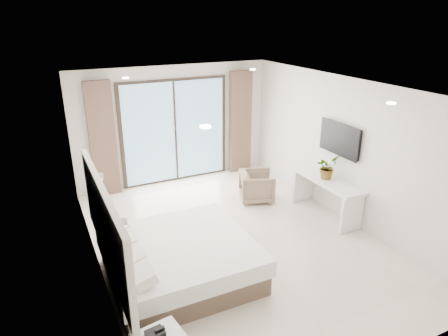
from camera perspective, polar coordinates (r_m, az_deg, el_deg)
The scene contains 7 objects.
ground at distance 7.20m, azimuth 1.61°, elevation -10.22°, with size 6.20×6.20×0.00m, color beige.
room_shell at distance 7.02m, azimuth -2.28°, elevation 3.18°, with size 4.62×6.22×2.72m.
bed at distance 6.17m, azimuth -6.46°, elevation -12.91°, with size 2.11×2.01×0.73m.
phone at distance 4.74m, azimuth -9.82°, elevation -22.30°, with size 0.20×0.15×0.07m, color black.
console_desk at distance 8.03m, azimuth 14.45°, elevation -2.88°, with size 0.51×1.63×0.77m.
plant at distance 7.92m, azimuth 14.47°, elevation -0.20°, with size 0.42×0.46×0.36m, color #33662D.
armchair at distance 8.51m, azimuth 4.72°, elevation -2.42°, with size 0.68×0.64×0.70m, color #836755.
Camera 1 is at (-2.84, -5.44, 3.77)m, focal length 32.00 mm.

